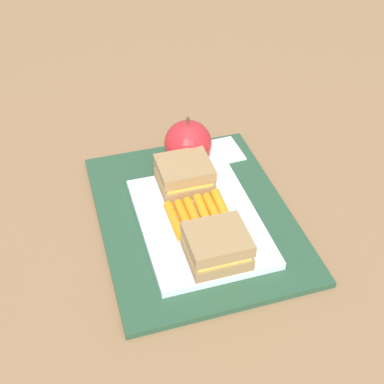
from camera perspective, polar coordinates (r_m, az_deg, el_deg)
ground_plane at (r=0.78m, az=0.26°, el=-2.91°), size 2.40×2.40×0.00m
lunchbag_mat at (r=0.78m, az=0.26°, el=-2.65°), size 0.36×0.28×0.01m
food_tray at (r=0.75m, az=0.82°, el=-3.30°), size 0.23×0.17×0.01m
sandwich_half_left at (r=0.68m, az=2.80°, el=-5.99°), size 0.07×0.08×0.04m
sandwich_half_right at (r=0.79m, az=-0.84°, el=1.96°), size 0.07×0.08×0.04m
carrot_sticks_bundle at (r=0.74m, az=0.81°, el=-2.61°), size 0.08×0.09×0.02m
apple at (r=0.84m, az=-0.44°, el=5.37°), size 0.08×0.08×0.09m
paper_napkin at (r=0.89m, az=3.11°, el=4.50°), size 0.07×0.07×0.00m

